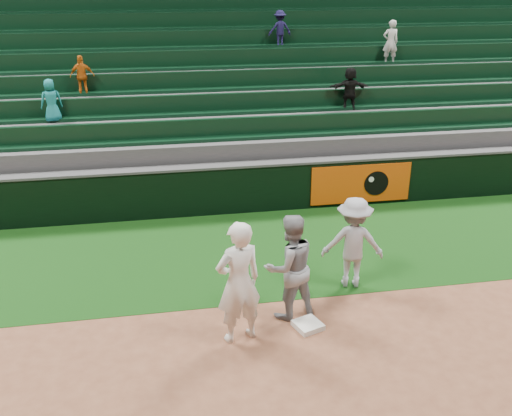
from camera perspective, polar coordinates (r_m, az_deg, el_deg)
The scene contains 8 objects.
ground at distance 9.89m, azimuth 3.37°, elevation -12.09°, with size 70.00×70.00×0.00m, color brown.
foul_grass at distance 12.41m, azimuth 0.24°, elevation -4.21°, with size 36.00×4.20×0.01m, color #0D330C.
first_base at distance 9.95m, azimuth 5.21°, elevation -11.59°, with size 0.43×0.43×0.10m, color white.
first_baseman at distance 9.12m, azimuth -1.75°, elevation -7.47°, with size 0.77×0.51×2.11m, color white.
baserunner at distance 9.78m, azimuth 3.39°, elevation -5.89°, with size 0.93×0.73×1.92m, color #91949A.
base_coach at distance 10.86m, azimuth 9.68°, elevation -3.44°, with size 1.16×0.67×1.79m, color #A7AAB5.
field_wall at distance 14.13m, azimuth -1.22°, elevation 2.10°, with size 36.00×0.45×1.25m.
stadium_seating at distance 17.40m, azimuth -3.27°, elevation 9.77°, with size 36.00×5.95×4.85m.
Camera 1 is at (-1.95, -7.85, 5.68)m, focal length 40.00 mm.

